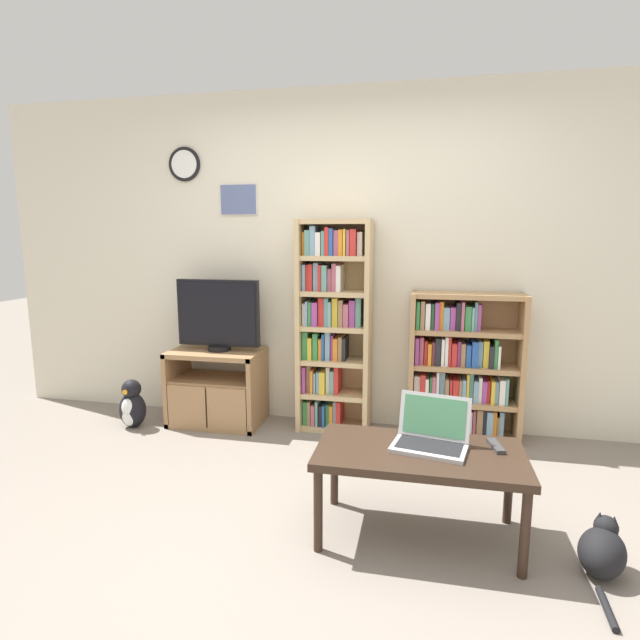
{
  "coord_description": "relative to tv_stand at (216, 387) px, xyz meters",
  "views": [
    {
      "loc": [
        0.53,
        -2.12,
        1.5
      ],
      "look_at": [
        -0.12,
        0.95,
        0.97
      ],
      "focal_mm": 28.0,
      "sensor_mm": 36.0,
      "label": 1
    }
  ],
  "objects": [
    {
      "name": "coffee_table",
      "position": [
        1.61,
        -1.23,
        0.11
      ],
      "size": [
        1.01,
        0.52,
        0.46
      ],
      "color": "#332319",
      "rests_on": "ground_plane"
    },
    {
      "name": "wall_back",
      "position": [
        1.07,
        0.29,
        1.0
      ],
      "size": [
        6.0,
        0.09,
        2.6
      ],
      "color": "beige",
      "rests_on": "ground_plane"
    },
    {
      "name": "bookshelf_tall",
      "position": [
        0.92,
        0.11,
        0.53
      ],
      "size": [
        0.55,
        0.3,
        1.62
      ],
      "color": "tan",
      "rests_on": "ground_plane"
    },
    {
      "name": "penguin_figurine",
      "position": [
        -0.62,
        -0.22,
        -0.13
      ],
      "size": [
        0.21,
        0.19,
        0.39
      ],
      "color": "black",
      "rests_on": "ground_plane"
    },
    {
      "name": "bookshelf_short",
      "position": [
        1.88,
        0.12,
        0.21
      ],
      "size": [
        0.8,
        0.27,
        1.09
      ],
      "color": "tan",
      "rests_on": "ground_plane"
    },
    {
      "name": "television",
      "position": [
        0.03,
        0.02,
        0.58
      ],
      "size": [
        0.67,
        0.18,
        0.56
      ],
      "color": "black",
      "rests_on": "tv_stand"
    },
    {
      "name": "laptop",
      "position": [
        1.66,
        -1.17,
        0.22
      ],
      "size": [
        0.4,
        0.33,
        0.24
      ],
      "rotation": [
        0.0,
        0.0,
        -0.2
      ],
      "color": "#B7BABC",
      "rests_on": "coffee_table"
    },
    {
      "name": "tv_stand",
      "position": [
        0.0,
        0.0,
        0.0
      ],
      "size": [
        0.73,
        0.44,
        0.6
      ],
      "color": "#9E754C",
      "rests_on": "ground_plane"
    },
    {
      "name": "ground_plane",
      "position": [
        1.07,
        -1.47,
        -0.3
      ],
      "size": [
        18.0,
        18.0,
        0.0
      ],
      "primitive_type": "plane",
      "color": "gray"
    },
    {
      "name": "remote_near_laptop",
      "position": [
        1.98,
        -1.13,
        0.17
      ],
      "size": [
        0.08,
        0.17,
        0.02
      ],
      "rotation": [
        0.0,
        0.0,
        0.2
      ],
      "color": "#38383A",
      "rests_on": "coffee_table"
    },
    {
      "name": "cat",
      "position": [
        2.42,
        -1.35,
        -0.19
      ],
      "size": [
        0.28,
        0.52,
        0.26
      ],
      "rotation": [
        0.0,
        0.0,
        -0.43
      ],
      "color": "black",
      "rests_on": "ground_plane"
    }
  ]
}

